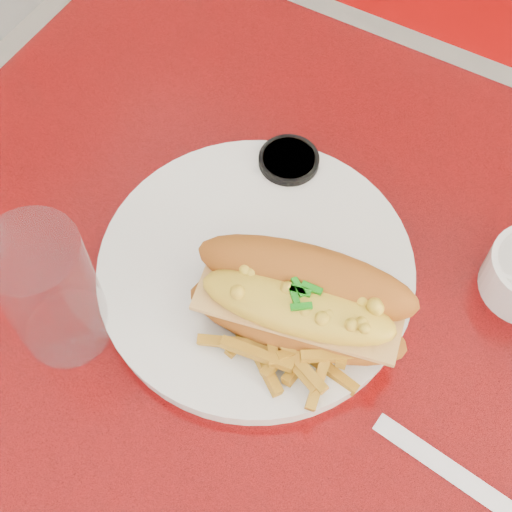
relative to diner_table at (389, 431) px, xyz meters
The scene contains 7 objects.
diner_table is the anchor object (origin of this frame).
dinner_plate 0.25m from the diner_table, behind, with size 0.33×0.33×0.02m.
mac_hoagie 0.25m from the diner_table, behind, with size 0.22×0.14×0.09m.
fries_pile 0.23m from the diner_table, behind, with size 0.12×0.11×0.04m, color gold, non-canonical shape.
fork 0.22m from the diner_table, behind, with size 0.05×0.13×0.00m.
sauce_cup_left 0.31m from the diner_table, 146.14° to the left, with size 0.08×0.08×0.03m.
water_tumbler 0.40m from the diner_table, 158.95° to the right, with size 0.08×0.08×0.15m, color #A6C2D6.
Camera 1 is at (-0.01, -0.27, 1.39)m, focal length 50.00 mm.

